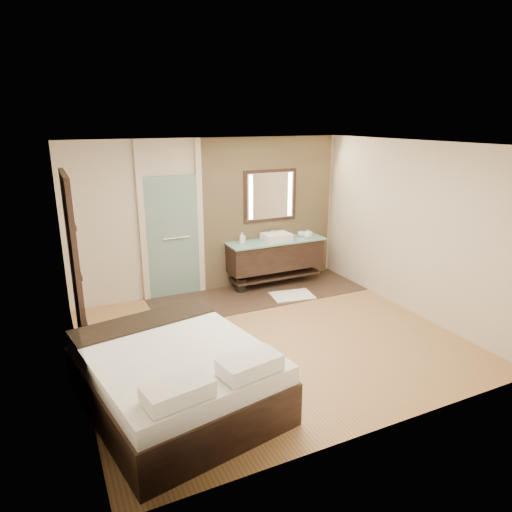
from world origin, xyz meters
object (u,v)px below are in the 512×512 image
waste_bin (241,285)px  bed (176,376)px  vanity (276,255)px  mirror_unit (270,196)px

waste_bin → bed: bearing=-125.3°
vanity → mirror_unit: (0.00, 0.24, 1.07)m
mirror_unit → bed: size_ratio=0.43×
waste_bin → mirror_unit: bearing=22.5°
vanity → mirror_unit: mirror_unit is taller
vanity → bed: (-2.72, -2.87, -0.23)m
vanity → bed: size_ratio=0.76×
bed → vanity: bearing=36.1°
waste_bin → vanity: bearing=5.3°
vanity → bed: vanity is taller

